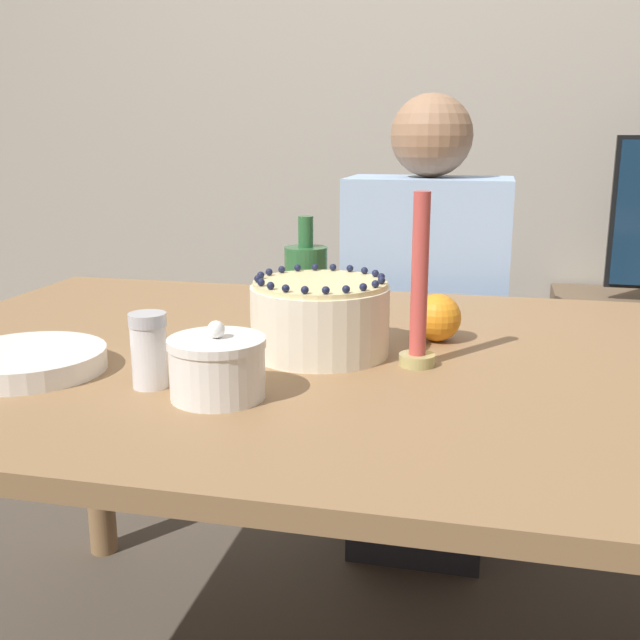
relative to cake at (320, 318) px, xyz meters
The scene contains 10 objects.
wall_behind 1.50m from the cake, 86.48° to the left, with size 8.00×0.05×2.60m.
dining_table 0.17m from the cake, ahead, with size 1.68×1.03×0.73m.
cake is the anchor object (origin of this frame).
sugar_bowl 0.25m from the cake, 110.14° to the right, with size 0.13×0.13×0.11m.
sugar_shaker 0.29m from the cake, 131.99° to the right, with size 0.05×0.05×0.11m.
plate_stack 0.45m from the cake, 154.60° to the right, with size 0.23×0.23×0.03m.
candle 0.17m from the cake, 11.00° to the right, with size 0.06×0.06×0.27m.
bottle 0.20m from the cake, 110.72° to the left, with size 0.08×0.08×0.20m.
orange_fruit_1 0.22m from the cake, 33.53° to the left, with size 0.08×0.08×0.08m.
person_man_blue_shirt 0.78m from the cake, 81.43° to the left, with size 0.40×0.34×1.17m.
Camera 1 is at (0.18, -1.15, 1.07)m, focal length 42.00 mm.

